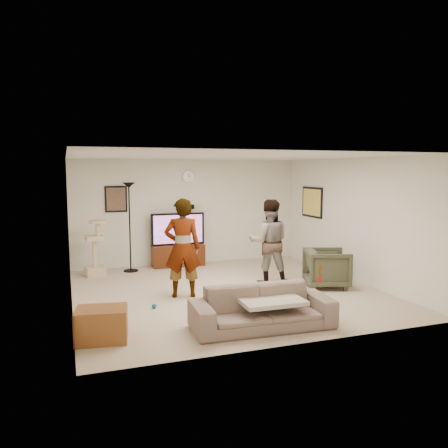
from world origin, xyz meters
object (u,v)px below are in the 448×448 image
object	(u,v)px
cat_tree	(94,248)
side_table	(102,325)
person_left	(183,248)
beer_bottle	(320,274)
tv_stand	(178,255)
sofa	(262,308)
tv	(178,229)
armchair	(327,268)
person_right	(269,242)
floor_lamp	(130,227)

from	to	relation	value
cat_tree	side_table	size ratio (longest dim) A/B	1.82
person_left	beer_bottle	xyz separation A→B (m)	(1.60, -1.96, -0.17)
tv_stand	sofa	size ratio (longest dim) A/B	0.60
tv_stand	tv	world-z (taller)	tv
person_left	tv	bearing A→B (deg)	-89.90
sofa	tv	bearing A→B (deg)	94.66
sofa	armchair	bearing A→B (deg)	41.39
tv	person_right	distance (m)	2.60
tv	floor_lamp	bearing A→B (deg)	-169.36
floor_lamp	person_left	size ratio (longest dim) A/B	1.12
person_left	tv_stand	bearing A→B (deg)	-89.90
floor_lamp	armchair	xyz separation A→B (m)	(3.40, -2.64, -0.62)
tv	person_left	world-z (taller)	person_left
tv_stand	cat_tree	xyz separation A→B (m)	(-1.92, -0.42, 0.35)
person_right	sofa	bearing A→B (deg)	82.65
person_left	side_table	world-z (taller)	person_left
side_table	armchair	bearing A→B (deg)	18.18
cat_tree	armchair	size ratio (longest dim) A/B	1.49
floor_lamp	beer_bottle	size ratio (longest dim) A/B	7.95
person_left	person_right	distance (m)	1.88
person_right	sofa	world-z (taller)	person_right
tv	side_table	bearing A→B (deg)	-115.88
cat_tree	floor_lamp	bearing A→B (deg)	14.38
tv_stand	person_right	distance (m)	2.66
person_right	armchair	size ratio (longest dim) A/B	2.08
person_left	armchair	xyz separation A→B (m)	(2.80, -0.27, -0.51)
beer_bottle	floor_lamp	bearing A→B (deg)	117.00
tv_stand	cat_tree	distance (m)	2.00
cat_tree	beer_bottle	bearing A→B (deg)	-54.11
tv_stand	cat_tree	size ratio (longest dim) A/B	1.01
tv	person_left	size ratio (longest dim) A/B	0.72
sofa	beer_bottle	xyz separation A→B (m)	(0.93, 0.00, 0.42)
cat_tree	side_table	distance (m)	3.89
floor_lamp	cat_tree	bearing A→B (deg)	-165.62
cat_tree	person_right	size ratio (longest dim) A/B	0.72
beer_bottle	armchair	distance (m)	2.10
tv	cat_tree	world-z (taller)	tv
person_right	armchair	world-z (taller)	person_right
sofa	person_left	bearing A→B (deg)	111.87
sofa	side_table	distance (m)	2.22
person_right	beer_bottle	distance (m)	2.32
floor_lamp	beer_bottle	distance (m)	4.87
armchair	cat_tree	bearing A→B (deg)	78.55
sofa	beer_bottle	world-z (taller)	beer_bottle
person_right	tv_stand	bearing A→B (deg)	-39.95
cat_tree	person_left	size ratio (longest dim) A/B	0.68
floor_lamp	person_right	xyz separation A→B (m)	(2.45, -2.03, -0.15)
floor_lamp	cat_tree	size ratio (longest dim) A/B	1.64
person_left	person_right	bearing A→B (deg)	-157.64
sofa	armchair	xyz separation A→B (m)	(2.13, 1.69, 0.07)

